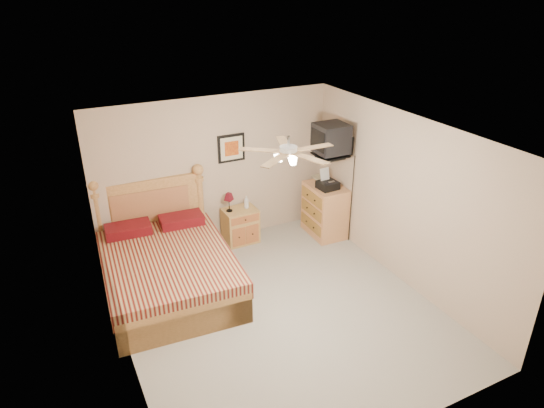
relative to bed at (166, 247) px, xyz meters
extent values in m
plane|color=gray|center=(1.20, -1.12, -0.73)|extent=(4.50, 4.50, 0.00)
cube|color=white|center=(1.20, -1.12, 1.77)|extent=(4.00, 4.50, 0.04)
cube|color=tan|center=(1.20, 1.13, 0.52)|extent=(4.00, 0.04, 2.50)
cube|color=tan|center=(1.20, -3.37, 0.52)|extent=(4.00, 0.04, 2.50)
cube|color=tan|center=(-0.80, -1.12, 0.52)|extent=(0.04, 4.50, 2.50)
cube|color=tan|center=(3.20, -1.12, 0.52)|extent=(0.04, 4.50, 2.50)
cube|color=#A0763F|center=(1.49, 0.88, -0.43)|extent=(0.56, 0.43, 0.60)
imported|color=silver|center=(1.62, 0.89, -0.02)|extent=(0.09, 0.09, 0.22)
cube|color=black|center=(1.47, 1.11, 0.89)|extent=(0.46, 0.04, 0.46)
cube|color=#BC7D49|center=(2.93, 0.48, -0.28)|extent=(0.56, 0.79, 0.91)
imported|color=beige|center=(2.89, 0.75, 0.19)|extent=(0.23, 0.28, 0.02)
imported|color=tan|center=(2.90, 0.78, 0.21)|extent=(0.24, 0.29, 0.02)
camera|label=1|loc=(-1.29, -5.88, 3.43)|focal=32.00mm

